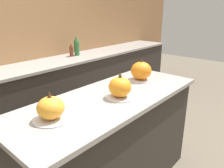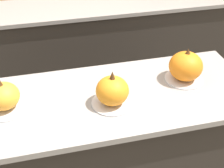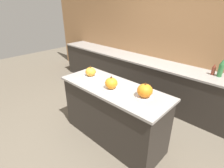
{
  "view_description": "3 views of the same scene",
  "coord_description": "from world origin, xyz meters",
  "px_view_note": "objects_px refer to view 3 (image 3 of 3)",
  "views": [
    {
      "loc": [
        -1.2,
        -1.05,
        1.57
      ],
      "look_at": [
        0.05,
        0.04,
        0.99
      ],
      "focal_mm": 35.0,
      "sensor_mm": 36.0,
      "label": 1
    },
    {
      "loc": [
        -0.29,
        -1.33,
        1.96
      ],
      "look_at": [
        0.03,
        -0.03,
        1.01
      ],
      "focal_mm": 50.0,
      "sensor_mm": 36.0,
      "label": 2
    },
    {
      "loc": [
        1.53,
        -1.63,
        2.02
      ],
      "look_at": [
        -0.01,
        -0.01,
        0.96
      ],
      "focal_mm": 28.0,
      "sensor_mm": 36.0,
      "label": 3
    }
  ],
  "objects_px": {
    "pumpkin_cake_center": "(111,84)",
    "bottle_short": "(214,70)",
    "pumpkin_cake_left": "(91,72)",
    "pumpkin_cake_right": "(145,91)",
    "bottle_tall": "(221,68)"
  },
  "relations": [
    {
      "from": "pumpkin_cake_left",
      "to": "bottle_tall",
      "type": "relative_size",
      "value": 0.79
    },
    {
      "from": "bottle_tall",
      "to": "bottle_short",
      "type": "bearing_deg",
      "value": 176.89
    },
    {
      "from": "pumpkin_cake_center",
      "to": "pumpkin_cake_right",
      "type": "relative_size",
      "value": 0.99
    },
    {
      "from": "pumpkin_cake_right",
      "to": "bottle_short",
      "type": "relative_size",
      "value": 1.16
    },
    {
      "from": "pumpkin_cake_center",
      "to": "pumpkin_cake_right",
      "type": "bearing_deg",
      "value": 14.59
    },
    {
      "from": "pumpkin_cake_center",
      "to": "bottle_short",
      "type": "relative_size",
      "value": 1.16
    },
    {
      "from": "pumpkin_cake_left",
      "to": "bottle_tall",
      "type": "distance_m",
      "value": 2.14
    },
    {
      "from": "bottle_short",
      "to": "pumpkin_cake_right",
      "type": "bearing_deg",
      "value": -103.98
    },
    {
      "from": "pumpkin_cake_left",
      "to": "pumpkin_cake_right",
      "type": "bearing_deg",
      "value": 1.43
    },
    {
      "from": "pumpkin_cake_left",
      "to": "pumpkin_cake_right",
      "type": "xyz_separation_m",
      "value": [
        1.02,
        0.03,
        0.02
      ]
    },
    {
      "from": "pumpkin_cake_center",
      "to": "bottle_short",
      "type": "xyz_separation_m",
      "value": [
        0.84,
        1.63,
        -0.02
      ]
    },
    {
      "from": "pumpkin_cake_right",
      "to": "bottle_short",
      "type": "bearing_deg",
      "value": 76.02
    },
    {
      "from": "pumpkin_cake_left",
      "to": "pumpkin_cake_right",
      "type": "distance_m",
      "value": 1.02
    },
    {
      "from": "pumpkin_cake_center",
      "to": "bottle_tall",
      "type": "height_order",
      "value": "bottle_tall"
    },
    {
      "from": "pumpkin_cake_right",
      "to": "bottle_tall",
      "type": "xyz_separation_m",
      "value": [
        0.48,
        1.5,
        0.02
      ]
    }
  ]
}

